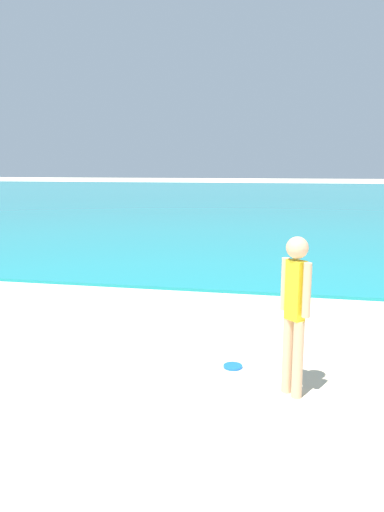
% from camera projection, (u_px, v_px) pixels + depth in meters
% --- Properties ---
extents(water, '(160.00, 60.00, 0.06)m').
position_uv_depth(water, '(265.00, 196.00, 37.72)').
color(water, teal).
rests_on(water, ground).
extents(person_standing, '(0.29, 0.29, 1.63)m').
position_uv_depth(person_standing, '(295.00, 307.00, 4.66)').
color(person_standing, '#DDAD84').
rests_on(person_standing, ground).
extents(frisbee, '(0.22, 0.22, 0.03)m').
position_uv_depth(frisbee, '(233.00, 366.00, 5.47)').
color(frisbee, blue).
rests_on(frisbee, ground).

